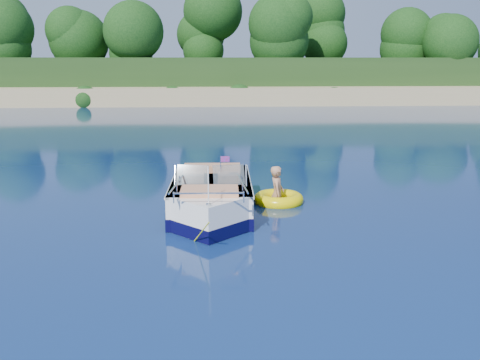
{
  "coord_description": "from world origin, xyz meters",
  "views": [
    {
      "loc": [
        -2.97,
        -10.35,
        3.82
      ],
      "look_at": [
        -2.19,
        2.79,
        0.85
      ],
      "focal_mm": 40.0,
      "sensor_mm": 36.0,
      "label": 1
    }
  ],
  "objects": [
    {
      "name": "shoreline",
      "position": [
        0.0,
        63.77,
        0.98
      ],
      "size": [
        170.0,
        59.0,
        6.0
      ],
      "color": "tan",
      "rests_on": "ground"
    },
    {
      "name": "treeline",
      "position": [
        0.04,
        41.01,
        5.55
      ],
      "size": [
        150.0,
        7.12,
        8.19
      ],
      "color": "black",
      "rests_on": "ground"
    },
    {
      "name": "motorboat",
      "position": [
        -2.92,
        2.69,
        0.36
      ],
      "size": [
        2.13,
        5.64,
        1.87
      ],
      "rotation": [
        0.0,
        0.0,
        -0.03
      ],
      "color": "white",
      "rests_on": "ground"
    },
    {
      "name": "ground",
      "position": [
        0.0,
        0.0,
        0.0
      ],
      "size": [
        160.0,
        160.0,
        0.0
      ],
      "primitive_type": "plane",
      "color": "#091841",
      "rests_on": "ground"
    },
    {
      "name": "tow_tube",
      "position": [
        -1.08,
        3.67,
        0.09
      ],
      "size": [
        1.38,
        1.38,
        0.36
      ],
      "rotation": [
        0.0,
        0.0,
        -0.01
      ],
      "color": "#FFE203",
      "rests_on": "ground"
    },
    {
      "name": "boy",
      "position": [
        -1.13,
        3.67,
        0.0
      ],
      "size": [
        0.46,
        0.89,
        1.7
      ],
      "primitive_type": "imported",
      "rotation": [
        0.0,
        -0.17,
        1.49
      ],
      "color": "tan",
      "rests_on": "ground"
    }
  ]
}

